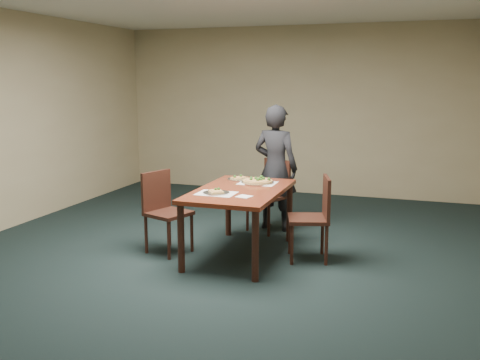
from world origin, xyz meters
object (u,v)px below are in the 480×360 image
(chair_far, at_px, (271,191))
(chair_right, at_px, (316,213))
(diner, at_px, (276,168))
(slice_plate_near, at_px, (216,192))
(dining_table, at_px, (240,197))
(chair_left, at_px, (164,207))
(slice_plate_far, at_px, (239,178))
(pizza_pan, at_px, (258,181))

(chair_far, height_order, chair_right, same)
(diner, xyz_separation_m, slice_plate_near, (-0.25, -1.46, -0.04))
(dining_table, bearing_deg, chair_left, -171.32)
(chair_left, height_order, diner, diner)
(slice_plate_far, bearing_deg, pizza_pan, -27.63)
(diner, bearing_deg, chair_left, 63.66)
(chair_far, height_order, pizza_pan, chair_far)
(chair_right, bearing_deg, chair_far, -158.94)
(dining_table, bearing_deg, chair_right, 9.17)
(chair_far, xyz_separation_m, pizza_pan, (0.04, -0.73, 0.26))
(chair_right, xyz_separation_m, slice_plate_near, (-0.97, -0.43, 0.25))
(chair_right, relative_size, slice_plate_far, 3.25)
(chair_right, distance_m, diner, 1.29)
(chair_right, relative_size, pizza_pan, 2.41)
(chair_far, relative_size, chair_left, 1.00)
(chair_right, height_order, slice_plate_near, chair_right)
(chair_far, xyz_separation_m, slice_plate_far, (-0.24, -0.58, 0.25))
(chair_far, bearing_deg, chair_right, -27.28)
(chair_far, xyz_separation_m, slice_plate_near, (-0.21, -1.41, 0.25))
(diner, relative_size, slice_plate_near, 5.76)
(pizza_pan, height_order, slice_plate_far, pizza_pan)
(chair_left, height_order, slice_plate_far, chair_left)
(diner, bearing_deg, slice_plate_far, 76.19)
(pizza_pan, bearing_deg, slice_plate_far, 152.37)
(chair_far, relative_size, diner, 0.56)
(chair_right, relative_size, slice_plate_near, 3.25)
(dining_table, height_order, chair_right, chair_right)
(chair_right, distance_m, pizza_pan, 0.81)
(chair_far, height_order, slice_plate_near, chair_far)
(dining_table, relative_size, chair_far, 1.65)
(chair_right, distance_m, slice_plate_far, 1.11)
(dining_table, distance_m, slice_plate_far, 0.57)
(dining_table, relative_size, pizza_pan, 3.97)
(chair_left, relative_size, slice_plate_near, 3.25)
(chair_left, xyz_separation_m, slice_plate_far, (0.67, 0.66, 0.25))
(dining_table, xyz_separation_m, chair_left, (-0.86, -0.13, -0.14))
(pizza_pan, xyz_separation_m, slice_plate_far, (-0.28, 0.14, -0.01))
(diner, distance_m, slice_plate_near, 1.48)
(chair_far, xyz_separation_m, chair_right, (0.76, -0.98, 0.00))
(dining_table, distance_m, chair_right, 0.83)
(chair_left, xyz_separation_m, slice_plate_near, (0.70, -0.16, 0.25))
(slice_plate_far, bearing_deg, slice_plate_near, -87.87)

